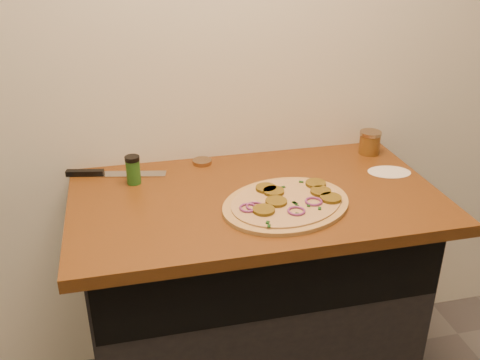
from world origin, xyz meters
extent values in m
cube|color=silver|center=(0.00, 1.75, 1.35)|extent=(4.00, 0.02, 2.70)
cube|color=black|center=(0.00, 1.45, 0.43)|extent=(1.10, 0.60, 0.86)
cube|color=brown|center=(0.00, 1.42, 0.88)|extent=(1.20, 0.70, 0.04)
cylinder|color=tan|center=(0.07, 1.31, 0.91)|extent=(0.54, 0.54, 0.01)
cylinder|color=beige|center=(0.07, 1.31, 0.92)|extent=(0.47, 0.47, 0.01)
cylinder|color=brown|center=(0.20, 1.34, 0.92)|extent=(0.07, 0.07, 0.01)
cylinder|color=brown|center=(0.21, 1.29, 0.92)|extent=(0.07, 0.07, 0.01)
cylinder|color=brown|center=(0.03, 1.40, 0.92)|extent=(0.07, 0.07, 0.01)
cylinder|color=brown|center=(0.20, 1.40, 0.92)|extent=(0.07, 0.07, 0.01)
cylinder|color=brown|center=(0.05, 1.38, 0.92)|extent=(0.07, 0.07, 0.01)
cylinder|color=brown|center=(-0.01, 1.26, 0.92)|extent=(0.07, 0.07, 0.01)
cylinder|color=brown|center=(0.04, 1.31, 0.92)|extent=(0.07, 0.07, 0.01)
torus|color=#782D70|center=(0.15, 1.28, 0.92)|extent=(0.06, 0.06, 0.01)
torus|color=#782D70|center=(-0.06, 1.29, 0.92)|extent=(0.06, 0.06, 0.01)
torus|color=#782D70|center=(-0.03, 1.30, 0.92)|extent=(0.06, 0.06, 0.01)
torus|color=#782D70|center=(0.08, 1.24, 0.92)|extent=(0.06, 0.06, 0.01)
cube|color=black|center=(0.03, 1.37, 0.92)|extent=(0.02, 0.02, 0.00)
cube|color=black|center=(0.09, 1.27, 0.92)|extent=(0.02, 0.02, 0.00)
cube|color=black|center=(-0.02, 1.18, 0.92)|extent=(0.01, 0.02, 0.00)
cube|color=black|center=(0.09, 1.29, 0.92)|extent=(0.02, 0.02, 0.00)
cube|color=black|center=(0.00, 1.28, 0.92)|extent=(0.01, 0.02, 0.00)
cube|color=black|center=(0.09, 1.40, 0.92)|extent=(0.02, 0.01, 0.00)
cube|color=black|center=(0.09, 1.29, 0.92)|extent=(0.01, 0.02, 0.00)
cube|color=black|center=(0.15, 1.24, 0.92)|extent=(0.02, 0.02, 0.00)
cube|color=black|center=(0.13, 1.27, 0.92)|extent=(0.01, 0.02, 0.00)
cube|color=black|center=(-0.02, 1.20, 0.92)|extent=(0.02, 0.02, 0.00)
cube|color=black|center=(0.08, 1.22, 0.92)|extent=(0.02, 0.02, 0.00)
cube|color=black|center=(0.21, 1.29, 0.92)|extent=(0.01, 0.02, 0.00)
cube|color=black|center=(0.01, 1.32, 0.92)|extent=(0.01, 0.02, 0.00)
cube|color=black|center=(0.16, 1.43, 0.92)|extent=(0.02, 0.02, 0.00)
cube|color=#B7BAC1|center=(-0.39, 1.65, 0.90)|extent=(0.24, 0.09, 0.01)
cube|color=black|center=(-0.55, 1.69, 0.91)|extent=(0.13, 0.05, 0.02)
cylinder|color=#987958|center=(-0.13, 1.69, 0.91)|extent=(0.08, 0.08, 0.02)
cylinder|color=#9B110F|center=(0.51, 1.65, 0.94)|extent=(0.08, 0.08, 0.08)
cylinder|color=#987958|center=(0.51, 1.65, 0.98)|extent=(0.08, 0.08, 0.01)
cylinder|color=#255D1D|center=(-0.38, 1.59, 0.94)|extent=(0.05, 0.05, 0.08)
cylinder|color=black|center=(-0.38, 1.59, 0.99)|extent=(0.05, 0.05, 0.01)
cylinder|color=silver|center=(0.51, 1.47, 0.90)|extent=(0.18, 0.18, 0.00)
camera|label=1|loc=(-0.40, -0.08, 1.71)|focal=40.00mm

